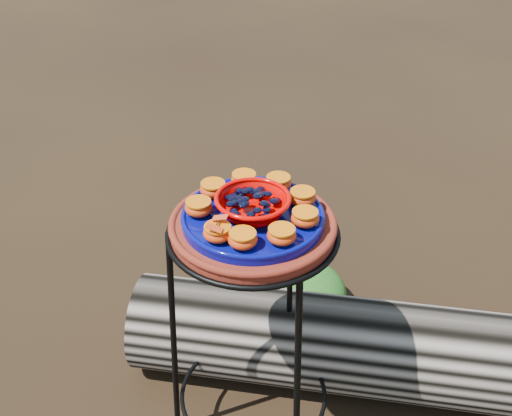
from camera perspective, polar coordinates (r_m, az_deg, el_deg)
The scene contains 18 objects.
plant_stand at distance 1.71m, azimuth -0.25°, elevation -11.76°, with size 0.44×0.44×0.70m, color black, non-canonical shape.
terracotta_saucer at distance 1.47m, azimuth -0.28°, elevation -1.72°, with size 0.38×0.38×0.03m, color #5B1C15.
cobalt_plate at distance 1.45m, azimuth -0.28°, elevation -0.88°, with size 0.32×0.32×0.02m, color #000D62.
red_bowl at distance 1.43m, azimuth -0.29°, elevation 0.21°, with size 0.16×0.16×0.05m, color #D00200, non-canonical shape.
glass_gems at distance 1.42m, azimuth -0.29°, elevation 1.33°, with size 0.13×0.13×0.02m, color black, non-canonical shape.
orange_half_0 at distance 1.36m, azimuth -3.43°, elevation -2.21°, with size 0.06×0.06×0.03m, color #A80400.
orange_half_1 at distance 1.34m, azimuth -1.19°, elevation -2.80°, with size 0.06×0.06×0.03m, color #A80400.
orange_half_2 at distance 1.35m, azimuth 2.29°, elevation -2.43°, with size 0.06×0.06×0.03m, color #A80400.
orange_half_3 at distance 1.41m, azimuth 4.37°, elevation -0.89°, with size 0.06×0.06×0.03m, color #A80400.
orange_half_4 at distance 1.48m, azimuth 4.15°, elevation 0.94°, with size 0.06×0.06×0.03m, color #A80400.
orange_half_5 at distance 1.53m, azimuth 2.00°, elevation 2.24°, with size 0.06×0.06×0.03m, color #A80400.
orange_half_6 at distance 1.54m, azimuth -1.07°, elevation 2.51°, with size 0.06×0.06×0.03m, color #A80400.
orange_half_7 at distance 1.51m, azimuth -3.83°, elevation 1.68°, with size 0.06×0.06×0.03m, color #A80400.
orange_half_8 at distance 1.44m, azimuth -5.12°, elevation 0.03°, with size 0.06×0.06×0.03m, color #A80400.
butterfly at distance 1.35m, azimuth -3.46°, elevation -1.40°, with size 0.07×0.05×0.01m, color red, non-canonical shape.
driftwood_log at distance 2.01m, azimuth 12.18°, elevation -12.30°, with size 1.58×0.41×0.30m, color black, non-canonical shape.
foliage_left at distance 2.17m, azimuth -4.01°, elevation -9.96°, with size 0.29×0.29×0.14m, color #204115.
foliage_back at distance 2.26m, azimuth 3.74°, elevation -7.34°, with size 0.34×0.34×0.17m, color #204115.
Camera 1 is at (0.60, -1.04, 1.57)m, focal length 45.00 mm.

